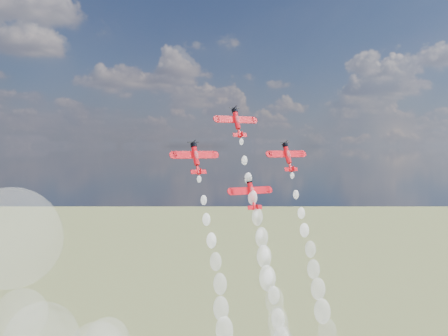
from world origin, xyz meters
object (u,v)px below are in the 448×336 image
plane_left (196,157)px  plane_right (288,156)px  plane_lead (237,122)px  plane_slot (252,193)px

plane_left → plane_right: (28.21, 0.00, 0.00)m
plane_lead → plane_slot: 19.75m
plane_right → plane_slot: (-14.10, -3.57, -9.20)m
plane_lead → plane_right: plane_lead is taller
plane_lead → plane_right: 17.22m
plane_left → plane_lead: bearing=14.2°
plane_lead → plane_right: (14.10, -3.57, -9.20)m
plane_right → plane_slot: 17.22m
plane_left → plane_slot: size_ratio=1.00×
plane_lead → plane_left: bearing=-165.8°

